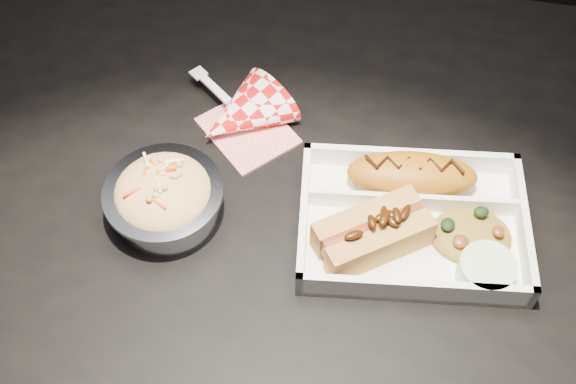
# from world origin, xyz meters

# --- Properties ---
(dining_table) EXTENTS (1.20, 0.80, 0.75)m
(dining_table) POSITION_xyz_m (0.00, 0.00, 0.66)
(dining_table) COLOR black
(dining_table) RESTS_ON ground
(food_tray) EXTENTS (0.27, 0.21, 0.04)m
(food_tray) POSITION_xyz_m (0.12, -0.03, 0.76)
(food_tray) COLOR white
(food_tray) RESTS_ON dining_table
(fried_pastry) EXTENTS (0.16, 0.08, 0.04)m
(fried_pastry) POSITION_xyz_m (0.11, 0.03, 0.78)
(fried_pastry) COLOR #AE6511
(fried_pastry) RESTS_ON food_tray
(hotdog) EXTENTS (0.13, 0.12, 0.06)m
(hotdog) POSITION_xyz_m (0.08, -0.06, 0.78)
(hotdog) COLOR #BD8440
(hotdog) RESTS_ON food_tray
(fried_rice_mound) EXTENTS (0.10, 0.09, 0.03)m
(fried_rice_mound) POSITION_xyz_m (0.19, -0.03, 0.77)
(fried_rice_mound) COLOR olive
(fried_rice_mound) RESTS_ON food_tray
(cupcake_liner) EXTENTS (0.06, 0.06, 0.03)m
(cupcake_liner) POSITION_xyz_m (0.20, -0.08, 0.77)
(cupcake_liner) COLOR beige
(cupcake_liner) RESTS_ON food_tray
(foil_coleslaw_cup) EXTENTS (0.13, 0.13, 0.07)m
(foil_coleslaw_cup) POSITION_xyz_m (-0.15, -0.06, 0.78)
(foil_coleslaw_cup) COLOR silver
(foil_coleslaw_cup) RESTS_ON dining_table
(napkin_fork) EXTENTS (0.16, 0.15, 0.10)m
(napkin_fork) POSITION_xyz_m (-0.10, 0.09, 0.77)
(napkin_fork) COLOR red
(napkin_fork) RESTS_ON dining_table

